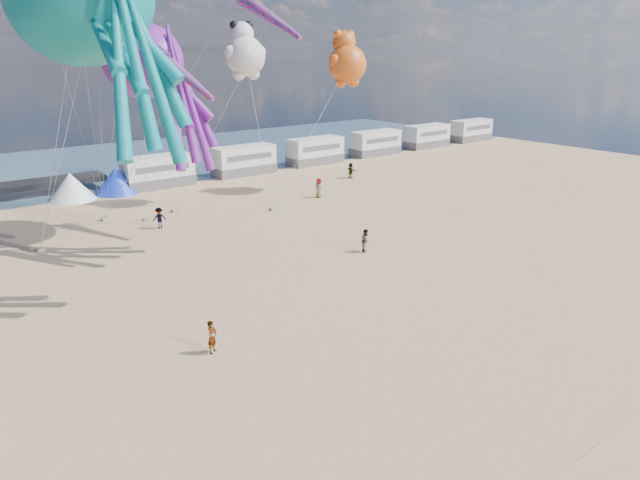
{
  "coord_description": "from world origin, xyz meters",
  "views": [
    {
      "loc": [
        -15.0,
        -11.73,
        12.53
      ],
      "look_at": [
        -1.05,
        6.0,
        4.99
      ],
      "focal_mm": 32.0,
      "sensor_mm": 36.0,
      "label": 1
    }
  ],
  "objects_px": {
    "sandbag_b": "(147,219)",
    "sandbag_c": "(273,209)",
    "motorhome_5": "(471,130)",
    "sandbag_a": "(41,249)",
    "motorhome_1": "(244,160)",
    "beachgoer_1": "(366,240)",
    "sandbag_e": "(105,219)",
    "motorhome_3": "(375,143)",
    "beachgoer_2": "(159,218)",
    "motorhome_2": "(315,151)",
    "windsock_mid": "(270,17)",
    "kite_panda": "(246,56)",
    "sandbag_d": "(175,211)",
    "kite_octopus_purple": "(142,60)",
    "tent_blue": "(117,180)",
    "beachgoer_0": "(319,188)",
    "beachgoer_4": "(351,171)",
    "tent_white": "(71,186)",
    "windsock_right": "(184,75)",
    "motorhome_4": "(427,136)",
    "kite_teddy_orange": "(347,64)",
    "standing_person": "(212,337)",
    "motorhome_0": "(158,172)"
  },
  "relations": [
    {
      "from": "beachgoer_1",
      "to": "motorhome_1",
      "type": "bearing_deg",
      "value": 35.65
    },
    {
      "from": "kite_panda",
      "to": "windsock_mid",
      "type": "bearing_deg",
      "value": -113.27
    },
    {
      "from": "beachgoer_0",
      "to": "sandbag_b",
      "type": "distance_m",
      "value": 15.17
    },
    {
      "from": "kite_teddy_orange",
      "to": "windsock_right",
      "type": "xyz_separation_m",
      "value": [
        -19.39,
        -7.95,
        -0.16
      ]
    },
    {
      "from": "motorhome_2",
      "to": "motorhome_3",
      "type": "xyz_separation_m",
      "value": [
        9.5,
        0.0,
        0.0
      ]
    },
    {
      "from": "motorhome_1",
      "to": "beachgoer_1",
      "type": "bearing_deg",
      "value": -103.92
    },
    {
      "from": "tent_white",
      "to": "windsock_right",
      "type": "xyz_separation_m",
      "value": [
        2.05,
        -19.81,
        9.95
      ]
    },
    {
      "from": "motorhome_0",
      "to": "kite_panda",
      "type": "xyz_separation_m",
      "value": [
        4.05,
        -10.2,
        10.53
      ]
    },
    {
      "from": "motorhome_1",
      "to": "windsock_mid",
      "type": "height_order",
      "value": "windsock_mid"
    },
    {
      "from": "beachgoer_0",
      "to": "beachgoer_2",
      "type": "height_order",
      "value": "beachgoer_0"
    },
    {
      "from": "motorhome_0",
      "to": "motorhome_3",
      "type": "relative_size",
      "value": 1.0
    },
    {
      "from": "beachgoer_2",
      "to": "sandbag_b",
      "type": "height_order",
      "value": "beachgoer_2"
    },
    {
      "from": "motorhome_2",
      "to": "windsock_mid",
      "type": "distance_m",
      "value": 28.48
    },
    {
      "from": "tent_white",
      "to": "standing_person",
      "type": "xyz_separation_m",
      "value": [
        -3.05,
        -31.55,
        -0.45
      ]
    },
    {
      "from": "windsock_mid",
      "to": "sandbag_d",
      "type": "bearing_deg",
      "value": 106.75
    },
    {
      "from": "sandbag_e",
      "to": "kite_octopus_purple",
      "type": "xyz_separation_m",
      "value": [
        2.15,
        -5.05,
        11.75
      ]
    },
    {
      "from": "sandbag_a",
      "to": "windsock_mid",
      "type": "height_order",
      "value": "windsock_mid"
    },
    {
      "from": "motorhome_0",
      "to": "beachgoer_1",
      "type": "bearing_deg",
      "value": -83.28
    },
    {
      "from": "motorhome_2",
      "to": "sandbag_c",
      "type": "relative_size",
      "value": 13.2
    },
    {
      "from": "tent_white",
      "to": "motorhome_5",
      "type": "bearing_deg",
      "value": 0.0
    },
    {
      "from": "motorhome_1",
      "to": "beachgoer_2",
      "type": "bearing_deg",
      "value": -139.41
    },
    {
      "from": "tent_white",
      "to": "sandbag_d",
      "type": "height_order",
      "value": "tent_white"
    },
    {
      "from": "beachgoer_2",
      "to": "sandbag_d",
      "type": "height_order",
      "value": "beachgoer_2"
    },
    {
      "from": "sandbag_a",
      "to": "sandbag_e",
      "type": "bearing_deg",
      "value": 38.72
    },
    {
      "from": "motorhome_5",
      "to": "sandbag_a",
      "type": "distance_m",
      "value": 62.43
    },
    {
      "from": "motorhome_2",
      "to": "sandbag_b",
      "type": "relative_size",
      "value": 13.2
    },
    {
      "from": "motorhome_3",
      "to": "sandbag_a",
      "type": "xyz_separation_m",
      "value": [
        -42.11,
        -12.67,
        -1.39
      ]
    },
    {
      "from": "motorhome_4",
      "to": "tent_white",
      "type": "bearing_deg",
      "value": 180.0
    },
    {
      "from": "beachgoer_0",
      "to": "beachgoer_4",
      "type": "bearing_deg",
      "value": 120.68
    },
    {
      "from": "sandbag_c",
      "to": "kite_teddy_orange",
      "type": "distance_m",
      "value": 14.82
    },
    {
      "from": "motorhome_3",
      "to": "sandbag_b",
      "type": "height_order",
      "value": "motorhome_3"
    },
    {
      "from": "sandbag_a",
      "to": "sandbag_d",
      "type": "bearing_deg",
      "value": 17.07
    },
    {
      "from": "motorhome_3",
      "to": "tent_white",
      "type": "bearing_deg",
      "value": 180.0
    },
    {
      "from": "beachgoer_4",
      "to": "windsock_mid",
      "type": "bearing_deg",
      "value": 122.75
    },
    {
      "from": "beachgoer_0",
      "to": "windsock_right",
      "type": "bearing_deg",
      "value": -64.51
    },
    {
      "from": "motorhome_2",
      "to": "beachgoer_2",
      "type": "relative_size",
      "value": 4.2
    },
    {
      "from": "kite_octopus_purple",
      "to": "motorhome_2",
      "type": "bearing_deg",
      "value": 8.16
    },
    {
      "from": "beachgoer_4",
      "to": "windsock_right",
      "type": "relative_size",
      "value": 0.29
    },
    {
      "from": "sandbag_e",
      "to": "beachgoer_1",
      "type": "bearing_deg",
      "value": -58.58
    },
    {
      "from": "beachgoer_2",
      "to": "beachgoer_4",
      "type": "xyz_separation_m",
      "value": [
        22.51,
        4.35,
        0.0
      ]
    },
    {
      "from": "kite_octopus_purple",
      "to": "tent_blue",
      "type": "bearing_deg",
      "value": 62.69
    },
    {
      "from": "beachgoer_2",
      "to": "kite_panda",
      "type": "xyz_separation_m",
      "value": [
        9.45,
        2.56,
        11.24
      ]
    },
    {
      "from": "tent_blue",
      "to": "beachgoer_0",
      "type": "distance_m",
      "value": 18.6
    },
    {
      "from": "sandbag_b",
      "to": "sandbag_c",
      "type": "relative_size",
      "value": 1.0
    },
    {
      "from": "kite_teddy_orange",
      "to": "windsock_mid",
      "type": "xyz_separation_m",
      "value": [
        -12.14,
        -6.21,
        3.27
      ]
    },
    {
      "from": "motorhome_2",
      "to": "sandbag_c",
      "type": "xyz_separation_m",
      "value": [
        -15.07,
        -13.78,
        -1.39
      ]
    },
    {
      "from": "tent_white",
      "to": "beachgoer_4",
      "type": "height_order",
      "value": "tent_white"
    },
    {
      "from": "sandbag_c",
      "to": "sandbag_d",
      "type": "height_order",
      "value": "same"
    },
    {
      "from": "windsock_right",
      "to": "kite_panda",
      "type": "bearing_deg",
      "value": 30.37
    },
    {
      "from": "standing_person",
      "to": "kite_teddy_orange",
      "type": "height_order",
      "value": "kite_teddy_orange"
    }
  ]
}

